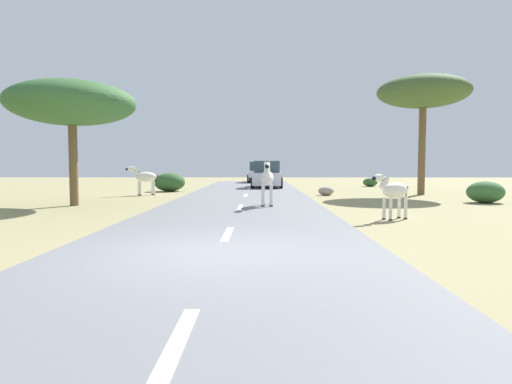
{
  "coord_description": "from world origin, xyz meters",
  "views": [
    {
      "loc": [
        0.83,
        -7.53,
        1.58
      ],
      "look_at": [
        0.7,
        6.92,
        0.66
      ],
      "focal_mm": 30.88,
      "sensor_mm": 36.0,
      "label": 1
    }
  ],
  "objects_px": {
    "zebra_0": "(267,179)",
    "tree_0": "(72,104)",
    "zebra_1": "(393,191)",
    "bush_3": "(170,182)",
    "rock_0": "(326,191)",
    "bush_1": "(370,182)",
    "bush_2": "(485,192)",
    "car_0": "(260,173)",
    "car_1": "(267,175)",
    "zebra_2": "(144,177)",
    "tree_3": "(423,93)"
  },
  "relations": [
    {
      "from": "zebra_1",
      "to": "bush_1",
      "type": "distance_m",
      "value": 19.06
    },
    {
      "from": "car_1",
      "to": "zebra_0",
      "type": "bearing_deg",
      "value": -89.17
    },
    {
      "from": "zebra_0",
      "to": "tree_3",
      "type": "xyz_separation_m",
      "value": [
        8.05,
        6.68,
        4.17
      ]
    },
    {
      "from": "car_1",
      "to": "tree_0",
      "type": "height_order",
      "value": "tree_0"
    },
    {
      "from": "zebra_1",
      "to": "rock_0",
      "type": "bearing_deg",
      "value": -28.46
    },
    {
      "from": "tree_3",
      "to": "bush_2",
      "type": "relative_size",
      "value": 4.13
    },
    {
      "from": "rock_0",
      "to": "zebra_0",
      "type": "bearing_deg",
      "value": -116.52
    },
    {
      "from": "zebra_0",
      "to": "zebra_1",
      "type": "relative_size",
      "value": 1.3
    },
    {
      "from": "car_1",
      "to": "tree_3",
      "type": "height_order",
      "value": "tree_3"
    },
    {
      "from": "zebra_1",
      "to": "bush_2",
      "type": "xyz_separation_m",
      "value": [
        5.41,
        5.48,
        -0.37
      ]
    },
    {
      "from": "car_1",
      "to": "bush_2",
      "type": "bearing_deg",
      "value": -49.99
    },
    {
      "from": "zebra_0",
      "to": "car_0",
      "type": "relative_size",
      "value": 0.41
    },
    {
      "from": "bush_1",
      "to": "bush_2",
      "type": "distance_m",
      "value": 13.23
    },
    {
      "from": "tree_3",
      "to": "bush_2",
      "type": "bearing_deg",
      "value": -79.38
    },
    {
      "from": "bush_3",
      "to": "rock_0",
      "type": "xyz_separation_m",
      "value": [
        8.6,
        -3.22,
        -0.32
      ]
    },
    {
      "from": "car_1",
      "to": "bush_3",
      "type": "bearing_deg",
      "value": -145.98
    },
    {
      "from": "tree_0",
      "to": "car_0",
      "type": "bearing_deg",
      "value": 71.4
    },
    {
      "from": "zebra_1",
      "to": "tree_3",
      "type": "bearing_deg",
      "value": -55.0
    },
    {
      "from": "bush_1",
      "to": "bush_3",
      "type": "height_order",
      "value": "bush_3"
    },
    {
      "from": "zebra_2",
      "to": "tree_3",
      "type": "height_order",
      "value": "tree_3"
    },
    {
      "from": "zebra_0",
      "to": "zebra_2",
      "type": "relative_size",
      "value": 1.16
    },
    {
      "from": "bush_3",
      "to": "car_1",
      "type": "bearing_deg",
      "value": 32.33
    },
    {
      "from": "zebra_0",
      "to": "tree_3",
      "type": "distance_m",
      "value": 11.27
    },
    {
      "from": "tree_0",
      "to": "bush_2",
      "type": "height_order",
      "value": "tree_0"
    },
    {
      "from": "car_0",
      "to": "bush_2",
      "type": "bearing_deg",
      "value": 115.73
    },
    {
      "from": "zebra_0",
      "to": "zebra_1",
      "type": "distance_m",
      "value": 5.01
    },
    {
      "from": "zebra_2",
      "to": "rock_0",
      "type": "relative_size",
      "value": 1.94
    },
    {
      "from": "zebra_0",
      "to": "car_0",
      "type": "bearing_deg",
      "value": -87.59
    },
    {
      "from": "zebra_1",
      "to": "car_0",
      "type": "bearing_deg",
      "value": -22.44
    },
    {
      "from": "zebra_2",
      "to": "rock_0",
      "type": "bearing_deg",
      "value": -118.33
    },
    {
      "from": "zebra_1",
      "to": "car_1",
      "type": "height_order",
      "value": "car_1"
    },
    {
      "from": "zebra_0",
      "to": "car_1",
      "type": "bearing_deg",
      "value": -89.26
    },
    {
      "from": "car_0",
      "to": "car_1",
      "type": "xyz_separation_m",
      "value": [
        0.5,
        -8.48,
        0.0
      ]
    },
    {
      "from": "car_0",
      "to": "tree_3",
      "type": "relative_size",
      "value": 0.72
    },
    {
      "from": "bush_2",
      "to": "bush_3",
      "type": "distance_m",
      "value": 16.27
    },
    {
      "from": "zebra_1",
      "to": "car_1",
      "type": "bearing_deg",
      "value": -19.75
    },
    {
      "from": "bush_3",
      "to": "rock_0",
      "type": "height_order",
      "value": "bush_3"
    },
    {
      "from": "zebra_0",
      "to": "tree_0",
      "type": "relative_size",
      "value": 0.38
    },
    {
      "from": "tree_0",
      "to": "tree_3",
      "type": "height_order",
      "value": "tree_3"
    },
    {
      "from": "zebra_0",
      "to": "bush_1",
      "type": "bearing_deg",
      "value": -114.94
    },
    {
      "from": "zebra_0",
      "to": "rock_0",
      "type": "xyz_separation_m",
      "value": [
        3.08,
        6.16,
        -0.82
      ]
    },
    {
      "from": "zebra_1",
      "to": "tree_3",
      "type": "relative_size",
      "value": 0.22
    },
    {
      "from": "bush_1",
      "to": "bush_2",
      "type": "xyz_separation_m",
      "value": [
        1.41,
        -13.15,
        0.14
      ]
    },
    {
      "from": "zebra_0",
      "to": "tree_0",
      "type": "distance_m",
      "value": 7.88
    },
    {
      "from": "zebra_1",
      "to": "bush_3",
      "type": "distance_m",
      "value": 15.79
    },
    {
      "from": "bush_2",
      "to": "rock_0",
      "type": "bearing_deg",
      "value": 144.19
    },
    {
      "from": "car_1",
      "to": "bush_1",
      "type": "height_order",
      "value": "car_1"
    },
    {
      "from": "zebra_2",
      "to": "bush_3",
      "type": "bearing_deg",
      "value": -39.07
    },
    {
      "from": "tree_0",
      "to": "zebra_2",
      "type": "bearing_deg",
      "value": 77.75
    },
    {
      "from": "tree_0",
      "to": "bush_3",
      "type": "xyz_separation_m",
      "value": [
        1.82,
        8.82,
        -3.31
      ]
    }
  ]
}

